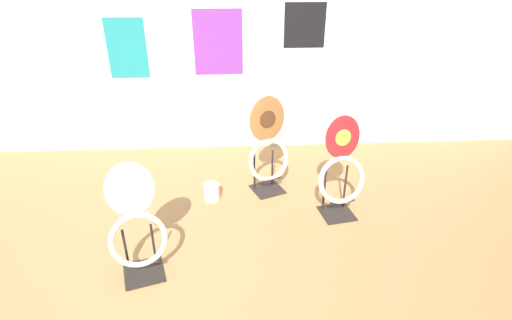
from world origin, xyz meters
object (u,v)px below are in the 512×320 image
Objects in this scene: toilet_seat_display_white_plain at (136,228)px; toilet_seat_display_crimson_swirl at (341,174)px; paint_can at (212,191)px; toilet_seat_display_woodgrain at (268,149)px.

toilet_seat_display_crimson_swirl is (1.58, 0.64, 0.00)m from toilet_seat_display_white_plain.
paint_can is (0.46, 0.95, -0.32)m from toilet_seat_display_white_plain.
toilet_seat_display_woodgrain is at bearing 14.00° from paint_can.
toilet_seat_display_crimson_swirl is at bearing -15.26° from paint_can.
toilet_seat_display_crimson_swirl is at bearing -36.90° from toilet_seat_display_woodgrain.
toilet_seat_display_woodgrain is (0.99, 1.08, 0.03)m from toilet_seat_display_white_plain.
toilet_seat_display_woodgrain reaches higher than paint_can.
toilet_seat_display_white_plain is 5.37× the size of paint_can.
toilet_seat_display_crimson_swirl is 1.21m from paint_can.
toilet_seat_display_crimson_swirl is 0.96× the size of toilet_seat_display_woodgrain.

